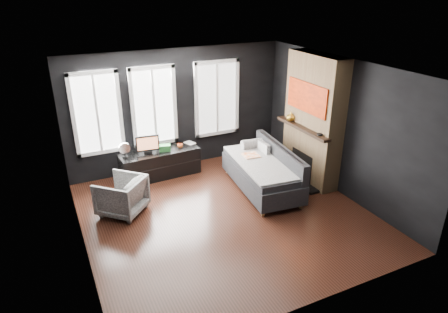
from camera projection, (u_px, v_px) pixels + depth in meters
name	position (u px, v px, depth m)	size (l,w,h in m)	color
floor	(226.00, 215.00, 7.42)	(5.00, 5.00, 0.00)	black
ceiling	(226.00, 69.00, 6.33)	(5.00, 5.00, 0.00)	white
wall_back	(178.00, 109.00, 8.94)	(5.00, 0.02, 2.70)	black
wall_left	(74.00, 176.00, 5.89)	(0.02, 5.00, 2.70)	black
wall_right	(340.00, 127.00, 7.86)	(0.02, 5.00, 2.70)	black
windows	(156.00, 65.00, 8.31)	(4.00, 0.16, 1.76)	white
fireplace	(313.00, 120.00, 8.28)	(0.70, 1.62, 2.70)	#93724C
sofa	(262.00, 169.00, 8.16)	(1.07, 2.14, 0.92)	black
stripe_pillow	(264.00, 151.00, 8.52)	(0.09, 0.37, 0.37)	gray
armchair	(121.00, 194.00, 7.35)	(0.76, 0.71, 0.78)	silver
media_console	(160.00, 164.00, 8.80)	(1.73, 0.54, 0.59)	black
monitor	(147.00, 143.00, 8.49)	(0.51, 0.11, 0.46)	black
desk_fan	(125.00, 150.00, 8.30)	(0.24, 0.24, 0.34)	#A0A0A0
mug	(180.00, 145.00, 8.84)	(0.12, 0.10, 0.12)	#D05A25
book	(187.00, 139.00, 8.99)	(0.18, 0.02, 0.25)	#B5A390
storage_box	(165.00, 148.00, 8.68)	(0.24, 0.16, 0.13)	#25672A
mantel_vase	(291.00, 116.00, 8.56)	(0.19, 0.20, 0.19)	gold
mantel_clock	(320.00, 135.00, 7.77)	(0.11, 0.11, 0.04)	black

